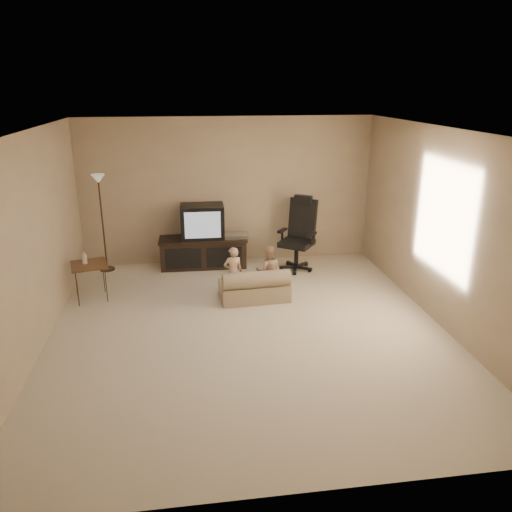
{
  "coord_description": "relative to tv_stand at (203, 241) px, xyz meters",
  "views": [
    {
      "loc": [
        -0.72,
        -5.71,
        2.99
      ],
      "look_at": [
        0.18,
        0.6,
        0.79
      ],
      "focal_mm": 35.0,
      "sensor_mm": 36.0,
      "label": 1
    }
  ],
  "objects": [
    {
      "name": "floor",
      "position": [
        0.46,
        -2.49,
        -0.45
      ],
      "size": [
        5.5,
        5.5,
        0.0
      ],
      "primitive_type": "plane",
      "color": "#C1B299",
      "rests_on": "ground"
    },
    {
      "name": "room_shell",
      "position": [
        0.46,
        -2.49,
        1.07
      ],
      "size": [
        5.5,
        5.5,
        5.5
      ],
      "color": "white",
      "rests_on": "floor"
    },
    {
      "name": "tv_stand",
      "position": [
        0.0,
        0.0,
        0.0
      ],
      "size": [
        1.52,
        0.59,
        1.08
      ],
      "rotation": [
        0.0,
        0.0,
        -0.02
      ],
      "color": "black",
      "rests_on": "floor"
    },
    {
      "name": "office_chair",
      "position": [
        1.59,
        -0.35,
        -0.0
      ],
      "size": [
        0.8,
        0.8,
        1.25
      ],
      "rotation": [
        0.0,
        0.0,
        -0.62
      ],
      "color": "black",
      "rests_on": "floor"
    },
    {
      "name": "side_table",
      "position": [
        -1.7,
        -1.19,
        0.08
      ],
      "size": [
        0.59,
        0.59,
        0.74
      ],
      "rotation": [
        0.0,
        0.0,
        0.24
      ],
      "color": "brown",
      "rests_on": "floor"
    },
    {
      "name": "floor_lamp",
      "position": [
        -1.65,
        0.03,
        0.74
      ],
      "size": [
        0.25,
        0.25,
        1.63
      ],
      "color": "#322316",
      "rests_on": "floor"
    },
    {
      "name": "child_sofa",
      "position": [
        0.67,
        -1.56,
        -0.25
      ],
      "size": [
        1.02,
        0.62,
        0.49
      ],
      "rotation": [
        0.0,
        0.0,
        0.06
      ],
      "color": "tan",
      "rests_on": "floor"
    },
    {
      "name": "toddler_left",
      "position": [
        0.37,
        -1.4,
        -0.06
      ],
      "size": [
        0.31,
        0.24,
        0.77
      ],
      "primitive_type": "imported",
      "rotation": [
        0.0,
        0.0,
        3.28
      ],
      "color": "tan",
      "rests_on": "floor"
    },
    {
      "name": "toddler_right",
      "position": [
        0.89,
        -1.41,
        -0.06
      ],
      "size": [
        0.39,
        0.23,
        0.77
      ],
      "primitive_type": "imported",
      "rotation": [
        0.0,
        0.0,
        3.08
      ],
      "color": "tan",
      "rests_on": "floor"
    }
  ]
}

